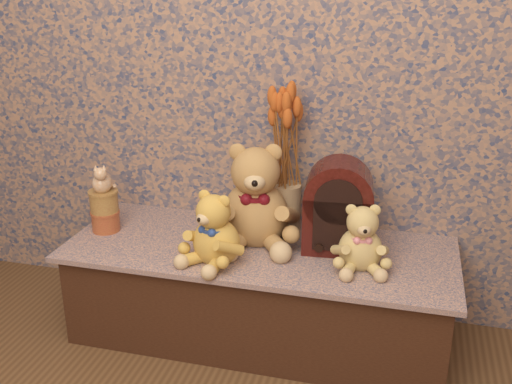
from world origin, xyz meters
TOP-DOWN VIEW (x-y plane):
  - display_shelf at (0.00, 1.22)m, footprint 1.47×0.58m
  - teddy_large at (-0.03, 1.27)m, footprint 0.42×0.46m
  - teddy_medium at (-0.12, 1.07)m, footprint 0.31×0.34m
  - teddy_small at (0.38, 1.15)m, footprint 0.25×0.28m
  - cathedral_radio at (0.29, 1.28)m, footprint 0.27×0.20m
  - ceramic_vase at (0.07, 1.38)m, footprint 0.16×0.16m
  - dried_stalks at (0.07, 1.38)m, footprint 0.26×0.26m
  - biscuit_tin_lower at (-0.64, 1.21)m, footprint 0.12×0.12m
  - biscuit_tin_upper at (-0.64, 1.21)m, footprint 0.14×0.14m
  - cat_figurine at (-0.64, 1.21)m, footprint 0.12×0.13m

SIDE VIEW (x-z plane):
  - display_shelf at x=0.00m, z-range 0.00..0.38m
  - biscuit_tin_lower at x=-0.64m, z-range 0.38..0.46m
  - ceramic_vase at x=0.07m, z-range 0.38..0.59m
  - biscuit_tin_upper at x=-0.64m, z-range 0.46..0.55m
  - teddy_small at x=0.38m, z-range 0.38..0.64m
  - teddy_medium at x=-0.12m, z-range 0.38..0.67m
  - cathedral_radio at x=0.29m, z-range 0.38..0.73m
  - teddy_large at x=-0.03m, z-range 0.38..0.81m
  - cat_figurine at x=-0.64m, z-range 0.55..0.67m
  - dried_stalks at x=0.07m, z-range 0.59..1.05m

